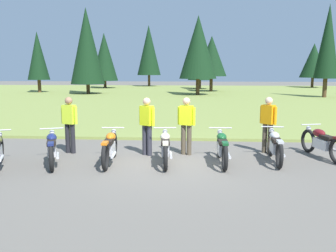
{
  "coord_description": "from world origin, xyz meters",
  "views": [
    {
      "loc": [
        0.69,
        -9.21,
        2.44
      ],
      "look_at": [
        0.0,
        0.6,
        0.9
      ],
      "focal_mm": 38.11,
      "sensor_mm": 36.0,
      "label": 1
    }
  ],
  "objects_px": {
    "motorcycle_orange": "(110,147)",
    "rider_checking_bike": "(268,122)",
    "rider_near_row_end": "(186,122)",
    "rider_in_hivis_vest": "(147,123)",
    "motorcycle_navy": "(52,148)",
    "rider_with_back_turned": "(70,121)",
    "motorcycle_maroon": "(322,142)",
    "motorcycle_cream": "(165,147)",
    "motorcycle_silver": "(275,146)",
    "motorcycle_british_green": "(222,147)"
  },
  "relations": [
    {
      "from": "motorcycle_navy",
      "to": "motorcycle_silver",
      "type": "bearing_deg",
      "value": 6.69
    },
    {
      "from": "motorcycle_navy",
      "to": "motorcycle_orange",
      "type": "relative_size",
      "value": 0.95
    },
    {
      "from": "motorcycle_orange",
      "to": "motorcycle_british_green",
      "type": "relative_size",
      "value": 1.0
    },
    {
      "from": "motorcycle_silver",
      "to": "rider_with_back_turned",
      "type": "height_order",
      "value": "rider_with_back_turned"
    },
    {
      "from": "motorcycle_silver",
      "to": "rider_in_hivis_vest",
      "type": "xyz_separation_m",
      "value": [
        -3.53,
        0.51,
        0.51
      ]
    },
    {
      "from": "motorcycle_maroon",
      "to": "rider_in_hivis_vest",
      "type": "relative_size",
      "value": 1.24
    },
    {
      "from": "motorcycle_navy",
      "to": "rider_checking_bike",
      "type": "xyz_separation_m",
      "value": [
        5.87,
        1.71,
        0.51
      ]
    },
    {
      "from": "rider_checking_bike",
      "to": "motorcycle_maroon",
      "type": "bearing_deg",
      "value": -18.83
    },
    {
      "from": "rider_in_hivis_vest",
      "to": "motorcycle_orange",
      "type": "bearing_deg",
      "value": -131.4
    },
    {
      "from": "motorcycle_orange",
      "to": "motorcycle_british_green",
      "type": "xyz_separation_m",
      "value": [
        2.95,
        0.17,
        0.0
      ]
    },
    {
      "from": "motorcycle_british_green",
      "to": "rider_checking_bike",
      "type": "distance_m",
      "value": 2.01
    },
    {
      "from": "motorcycle_british_green",
      "to": "rider_in_hivis_vest",
      "type": "height_order",
      "value": "rider_in_hivis_vest"
    },
    {
      "from": "motorcycle_orange",
      "to": "motorcycle_maroon",
      "type": "height_order",
      "value": "same"
    },
    {
      "from": "motorcycle_orange",
      "to": "motorcycle_cream",
      "type": "height_order",
      "value": "same"
    },
    {
      "from": "rider_near_row_end",
      "to": "rider_in_hivis_vest",
      "type": "bearing_deg",
      "value": -172.43
    },
    {
      "from": "motorcycle_cream",
      "to": "rider_near_row_end",
      "type": "distance_m",
      "value": 1.28
    },
    {
      "from": "motorcycle_cream",
      "to": "rider_in_hivis_vest",
      "type": "xyz_separation_m",
      "value": [
        -0.6,
        0.9,
        0.51
      ]
    },
    {
      "from": "motorcycle_british_green",
      "to": "rider_in_hivis_vest",
      "type": "xyz_separation_m",
      "value": [
        -2.09,
        0.8,
        0.51
      ]
    },
    {
      "from": "motorcycle_maroon",
      "to": "rider_in_hivis_vest",
      "type": "bearing_deg",
      "value": -179.62
    },
    {
      "from": "rider_with_back_turned",
      "to": "motorcycle_orange",
      "type": "bearing_deg",
      "value": -36.82
    },
    {
      "from": "rider_near_row_end",
      "to": "motorcycle_navy",
      "type": "bearing_deg",
      "value": -158.83
    },
    {
      "from": "motorcycle_british_green",
      "to": "motorcycle_cream",
      "type": "bearing_deg",
      "value": -176.41
    },
    {
      "from": "motorcycle_orange",
      "to": "motorcycle_silver",
      "type": "xyz_separation_m",
      "value": [
        4.39,
        0.47,
        0.0
      ]
    },
    {
      "from": "motorcycle_maroon",
      "to": "motorcycle_navy",
      "type": "bearing_deg",
      "value": -170.43
    },
    {
      "from": "motorcycle_orange",
      "to": "motorcycle_silver",
      "type": "height_order",
      "value": "same"
    },
    {
      "from": "motorcycle_navy",
      "to": "rider_in_hivis_vest",
      "type": "distance_m",
      "value": 2.68
    },
    {
      "from": "rider_with_back_turned",
      "to": "rider_in_hivis_vest",
      "type": "xyz_separation_m",
      "value": [
        2.31,
        -0.11,
        0.0
      ]
    },
    {
      "from": "motorcycle_navy",
      "to": "rider_with_back_turned",
      "type": "bearing_deg",
      "value": 88.66
    },
    {
      "from": "motorcycle_orange",
      "to": "rider_checking_bike",
      "type": "relative_size",
      "value": 1.26
    },
    {
      "from": "rider_checking_bike",
      "to": "motorcycle_british_green",
      "type": "bearing_deg",
      "value": -137.39
    },
    {
      "from": "motorcycle_cream",
      "to": "motorcycle_british_green",
      "type": "height_order",
      "value": "same"
    },
    {
      "from": "motorcycle_navy",
      "to": "rider_near_row_end",
      "type": "height_order",
      "value": "rider_near_row_end"
    },
    {
      "from": "motorcycle_cream",
      "to": "rider_with_back_turned",
      "type": "relative_size",
      "value": 1.26
    },
    {
      "from": "rider_with_back_turned",
      "to": "rider_checking_bike",
      "type": "xyz_separation_m",
      "value": [
        5.84,
        0.4,
        0.0
      ]
    },
    {
      "from": "motorcycle_maroon",
      "to": "motorcycle_orange",
      "type": "bearing_deg",
      "value": -170.14
    },
    {
      "from": "motorcycle_orange",
      "to": "rider_near_row_end",
      "type": "height_order",
      "value": "rider_near_row_end"
    },
    {
      "from": "rider_with_back_turned",
      "to": "rider_near_row_end",
      "type": "relative_size",
      "value": 1.0
    },
    {
      "from": "motorcycle_silver",
      "to": "rider_near_row_end",
      "type": "height_order",
      "value": "rider_near_row_end"
    },
    {
      "from": "rider_with_back_turned",
      "to": "rider_in_hivis_vest",
      "type": "distance_m",
      "value": 2.32
    },
    {
      "from": "rider_in_hivis_vest",
      "to": "rider_with_back_turned",
      "type": "bearing_deg",
      "value": 177.2
    },
    {
      "from": "rider_near_row_end",
      "to": "motorcycle_orange",
      "type": "bearing_deg",
      "value": -150.5
    },
    {
      "from": "rider_in_hivis_vest",
      "to": "rider_near_row_end",
      "type": "bearing_deg",
      "value": 7.57
    },
    {
      "from": "motorcycle_silver",
      "to": "motorcycle_maroon",
      "type": "distance_m",
      "value": 1.51
    },
    {
      "from": "motorcycle_cream",
      "to": "motorcycle_silver",
      "type": "relative_size",
      "value": 1.0
    },
    {
      "from": "rider_with_back_turned",
      "to": "rider_in_hivis_vest",
      "type": "height_order",
      "value": "same"
    },
    {
      "from": "motorcycle_navy",
      "to": "motorcycle_orange",
      "type": "bearing_deg",
      "value": 8.42
    },
    {
      "from": "rider_near_row_end",
      "to": "rider_in_hivis_vest",
      "type": "height_order",
      "value": "same"
    },
    {
      "from": "motorcycle_maroon",
      "to": "rider_checking_bike",
      "type": "xyz_separation_m",
      "value": [
        -1.41,
        0.48,
        0.51
      ]
    },
    {
      "from": "motorcycle_silver",
      "to": "rider_near_row_end",
      "type": "bearing_deg",
      "value": 164.68
    },
    {
      "from": "motorcycle_orange",
      "to": "rider_checking_bike",
      "type": "xyz_separation_m",
      "value": [
        4.39,
        1.49,
        0.51
      ]
    }
  ]
}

